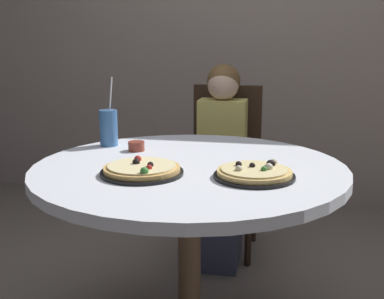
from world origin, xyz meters
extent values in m
cube|color=#A8998E|center=(0.00, 1.93, 1.45)|extent=(5.20, 0.12, 2.90)
cylinder|color=silver|center=(0.00, 0.00, 0.73)|extent=(1.19, 1.19, 0.04)
cylinder|color=#4C3826|center=(0.00, 0.00, 0.36)|extent=(0.09, 0.09, 0.69)
cube|color=#382619|center=(0.00, 0.91, 0.43)|extent=(0.40, 0.40, 0.04)
cube|color=#382619|center=(0.00, 1.09, 0.69)|extent=(0.40, 0.04, 0.52)
cylinder|color=#382619|center=(-0.17, 0.74, 0.21)|extent=(0.04, 0.04, 0.41)
cylinder|color=#382619|center=(0.17, 0.74, 0.21)|extent=(0.04, 0.04, 0.41)
cylinder|color=#382619|center=(-0.17, 1.08, 0.21)|extent=(0.04, 0.04, 0.41)
cylinder|color=#382619|center=(0.17, 1.08, 0.21)|extent=(0.04, 0.04, 0.41)
cube|color=#3F4766|center=(0.00, 0.75, 0.23)|extent=(0.24, 0.32, 0.45)
cube|color=#D8CC66|center=(0.00, 0.89, 0.67)|extent=(0.26, 0.16, 0.44)
sphere|color=beige|center=(0.00, 0.89, 0.97)|extent=(0.17, 0.17, 0.17)
sphere|color=brown|center=(0.00, 0.91, 0.99)|extent=(0.18, 0.18, 0.18)
cylinder|color=black|center=(-0.14, -0.16, 0.76)|extent=(0.30, 0.30, 0.01)
cylinder|color=tan|center=(-0.14, -0.16, 0.77)|extent=(0.27, 0.27, 0.02)
cylinder|color=beige|center=(-0.14, -0.16, 0.78)|extent=(0.24, 0.24, 0.01)
sphere|color=#B2231E|center=(-0.10, -0.20, 0.79)|extent=(0.02, 0.02, 0.02)
sphere|color=#387F33|center=(-0.10, -0.25, 0.79)|extent=(0.03, 0.03, 0.03)
sphere|color=black|center=(-0.10, -0.17, 0.79)|extent=(0.02, 0.02, 0.02)
sphere|color=black|center=(-0.16, -0.14, 0.79)|extent=(0.03, 0.03, 0.03)
sphere|color=#B2231E|center=(-0.17, -0.10, 0.79)|extent=(0.03, 0.03, 0.03)
cylinder|color=black|center=(0.26, -0.12, 0.76)|extent=(0.28, 0.28, 0.01)
cylinder|color=#D8B266|center=(0.26, -0.12, 0.77)|extent=(0.26, 0.26, 0.02)
cylinder|color=beige|center=(0.26, -0.12, 0.78)|extent=(0.23, 0.23, 0.01)
sphere|color=black|center=(0.30, -0.08, 0.79)|extent=(0.02, 0.02, 0.02)
sphere|color=black|center=(0.25, -0.10, 0.79)|extent=(0.02, 0.02, 0.02)
sphere|color=black|center=(0.31, -0.07, 0.79)|extent=(0.03, 0.03, 0.03)
sphere|color=black|center=(0.20, -0.10, 0.79)|extent=(0.02, 0.02, 0.02)
sphere|color=black|center=(0.31, -0.07, 0.79)|extent=(0.03, 0.03, 0.03)
sphere|color=beige|center=(0.32, -0.04, 0.79)|extent=(0.03, 0.03, 0.03)
sphere|color=beige|center=(0.30, -0.12, 0.79)|extent=(0.03, 0.03, 0.03)
sphere|color=beige|center=(0.21, -0.16, 0.79)|extent=(0.03, 0.03, 0.03)
sphere|color=#387F33|center=(0.29, -0.14, 0.79)|extent=(0.02, 0.02, 0.02)
cylinder|color=#3F72B2|center=(-0.42, 0.27, 0.83)|extent=(0.08, 0.08, 0.16)
cylinder|color=white|center=(-0.41, 0.27, 0.95)|extent=(0.04, 0.04, 0.22)
cylinder|color=brown|center=(-0.27, 0.19, 0.77)|extent=(0.07, 0.07, 0.04)
camera|label=1|loc=(0.38, -1.77, 1.23)|focal=46.16mm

